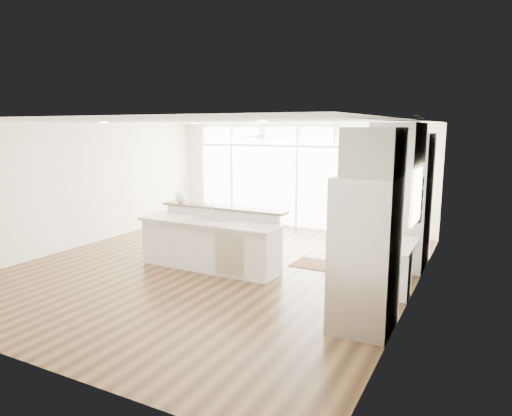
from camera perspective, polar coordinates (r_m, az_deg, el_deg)
The scene contains 24 objects.
floor at distance 8.71m, azimuth -4.91°, elevation -7.40°, with size 7.00×8.00×0.02m, color #3D2613.
ceiling at distance 8.31m, azimuth -5.19°, elevation 10.72°, with size 7.00×8.00×0.02m, color white.
wall_back at distance 11.94m, azimuth 5.30°, elevation 4.02°, with size 7.00×0.04×2.70m, color white.
wall_front at distance 5.52m, azimuth -27.90°, elevation -4.18°, with size 7.00×0.04×2.70m, color white.
wall_left at distance 10.68m, azimuth -21.13°, elevation 2.67°, with size 0.04×8.00×2.70m, color white.
wall_right at distance 7.18m, azimuth 19.26°, elevation -0.51°, with size 0.04×8.00×2.70m, color white.
glass_wall at distance 11.92m, azimuth 5.17°, elevation 2.56°, with size 5.80×0.06×2.08m, color white.
transom_row at distance 11.83m, azimuth 5.27°, elevation 8.96°, with size 5.90×0.06×0.40m, color white.
desk_window at distance 7.45m, azimuth 19.38°, elevation 1.41°, with size 0.04×0.85×0.85m, color white.
ceiling_fan at distance 10.99m, azimuth 0.56°, elevation 9.44°, with size 1.16×1.16×0.32m, color white.
recessed_lights at distance 8.48m, azimuth -4.45°, elevation 10.59°, with size 3.40×3.00×0.02m, color white.
oven_cabinet at distance 9.00m, azimuth 18.82°, elevation 0.91°, with size 0.64×1.20×2.50m, color white.
desk_nook at distance 7.75m, azimuth 16.45°, elevation -6.98°, with size 0.72×1.30×0.76m, color white.
upper_cabinets at distance 7.43m, azimuth 17.51°, elevation 7.69°, with size 0.64×1.30×0.64m, color white.
refrigerator at distance 6.03m, azimuth 13.50°, elevation -5.58°, with size 0.76×0.90×2.00m, color silver.
fridge_cabinet at distance 5.81m, azimuth 14.60°, elevation 6.81°, with size 0.64×0.90×0.60m, color white.
framed_photos at distance 8.08m, azimuth 19.95°, elevation 0.93°, with size 0.06×0.22×0.80m, color black.
kitchen_island at distance 8.50m, azimuth -5.79°, elevation -3.92°, with size 2.78×1.05×1.10m, color white.
rug at distance 8.87m, azimuth 7.91°, elevation -7.03°, with size 0.98×0.71×0.01m, color #371C11.
office_chair at distance 8.15m, azimuth 14.32°, elevation -5.42°, with size 0.49×0.45×0.93m, color black.
fishbowl at distance 9.23m, azimuth -9.39°, elevation 1.32°, with size 0.23×0.23×0.23m, color white.
monitor at distance 7.62m, azimuth 16.07°, elevation -2.84°, with size 0.08×0.45×0.38m, color black.
keyboard at distance 7.70m, azimuth 14.76°, elevation -4.03°, with size 0.12×0.32×0.02m, color silver.
potted_plant at distance 8.90m, azimuth 19.32°, elevation 9.69°, with size 0.29×0.32×0.25m, color #395E28.
Camera 1 is at (4.46, -7.01, 2.60)m, focal length 32.00 mm.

